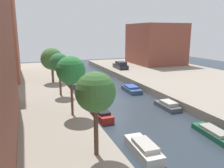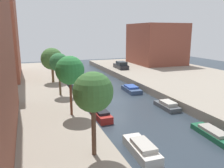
{
  "view_description": "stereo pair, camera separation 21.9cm",
  "coord_description": "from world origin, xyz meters",
  "px_view_note": "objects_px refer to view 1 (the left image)",
  "views": [
    {
      "loc": [
        -10.1,
        -24.51,
        8.24
      ],
      "look_at": [
        1.36,
        5.61,
        0.82
      ],
      "focal_mm": 36.76,
      "sensor_mm": 36.0,
      "label": 1
    },
    {
      "loc": [
        -9.9,
        -24.59,
        8.24
      ],
      "look_at": [
        1.36,
        5.61,
        0.82
      ],
      "focal_mm": 36.76,
      "sensor_mm": 36.0,
      "label": 2
    }
  ],
  "objects_px": {
    "street_tree_1": "(71,71)",
    "street_tree_0": "(95,93)",
    "low_block_right": "(156,44)",
    "moored_boat_left_1": "(143,149)",
    "moored_boat_right_3": "(131,89)",
    "moored_boat_left_4": "(72,84)",
    "moored_boat_left_3": "(85,94)",
    "street_tree_3": "(52,59)",
    "moored_boat_right_2": "(168,105)",
    "moored_boat_left_2": "(102,114)",
    "street_tree_2": "(59,63)",
    "parked_car": "(121,66)",
    "moored_boat_right_1": "(215,134)",
    "moored_boat_left_5": "(66,75)"
  },
  "relations": [
    {
      "from": "street_tree_1",
      "to": "moored_boat_left_4",
      "type": "bearing_deg",
      "value": 79.27
    },
    {
      "from": "low_block_right",
      "to": "moored_boat_left_1",
      "type": "bearing_deg",
      "value": -122.23
    },
    {
      "from": "moored_boat_left_1",
      "to": "moored_boat_left_4",
      "type": "relative_size",
      "value": 0.9
    },
    {
      "from": "moored_boat_left_2",
      "to": "low_block_right",
      "type": "bearing_deg",
      "value": 50.28
    },
    {
      "from": "street_tree_3",
      "to": "moored_boat_left_1",
      "type": "xyz_separation_m",
      "value": [
        3.49,
        -21.03,
        -3.97
      ]
    },
    {
      "from": "street_tree_1",
      "to": "moored_boat_left_2",
      "type": "xyz_separation_m",
      "value": [
        2.93,
        0.65,
        -4.58
      ]
    },
    {
      "from": "moored_boat_left_2",
      "to": "moored_boat_left_4",
      "type": "bearing_deg",
      "value": 90.21
    },
    {
      "from": "moored_boat_left_4",
      "to": "moored_boat_right_3",
      "type": "distance_m",
      "value": 9.57
    },
    {
      "from": "low_block_right",
      "to": "moored_boat_left_1",
      "type": "distance_m",
      "value": 39.76
    },
    {
      "from": "moored_boat_left_3",
      "to": "moored_boat_right_2",
      "type": "xyz_separation_m",
      "value": [
        7.37,
        -7.43,
        -0.07
      ]
    },
    {
      "from": "moored_boat_left_4",
      "to": "moored_boat_left_5",
      "type": "relative_size",
      "value": 1.19
    },
    {
      "from": "moored_boat_left_3",
      "to": "moored_boat_left_1",
      "type": "bearing_deg",
      "value": -89.02
    },
    {
      "from": "moored_boat_right_2",
      "to": "moored_boat_right_3",
      "type": "distance_m",
      "value": 7.96
    },
    {
      "from": "street_tree_1",
      "to": "moored_boat_left_3",
      "type": "distance_m",
      "value": 10.01
    },
    {
      "from": "moored_boat_left_4",
      "to": "street_tree_2",
      "type": "bearing_deg",
      "value": -109.2
    },
    {
      "from": "moored_boat_left_3",
      "to": "street_tree_2",
      "type": "bearing_deg",
      "value": -156.83
    },
    {
      "from": "low_block_right",
      "to": "parked_car",
      "type": "distance_m",
      "value": 11.88
    },
    {
      "from": "street_tree_2",
      "to": "moored_boat_left_3",
      "type": "relative_size",
      "value": 1.41
    },
    {
      "from": "moored_boat_left_3",
      "to": "street_tree_3",
      "type": "bearing_deg",
      "value": 118.32
    },
    {
      "from": "street_tree_3",
      "to": "moored_boat_left_3",
      "type": "height_order",
      "value": "street_tree_3"
    },
    {
      "from": "street_tree_2",
      "to": "moored_boat_right_3",
      "type": "distance_m",
      "value": 11.11
    },
    {
      "from": "moored_boat_right_1",
      "to": "moored_boat_right_2",
      "type": "bearing_deg",
      "value": 85.51
    },
    {
      "from": "street_tree_1",
      "to": "street_tree_0",
      "type": "bearing_deg",
      "value": -90.0
    },
    {
      "from": "moored_boat_left_2",
      "to": "moored_boat_left_4",
      "type": "distance_m",
      "value": 14.54
    },
    {
      "from": "moored_boat_left_1",
      "to": "moored_boat_right_1",
      "type": "bearing_deg",
      "value": 1.9
    },
    {
      "from": "low_block_right",
      "to": "moored_boat_left_5",
      "type": "xyz_separation_m",
      "value": [
        -21.23,
        -3.97,
        -5.13
      ]
    },
    {
      "from": "street_tree_0",
      "to": "moored_boat_left_4",
      "type": "height_order",
      "value": "street_tree_0"
    },
    {
      "from": "moored_boat_left_1",
      "to": "moored_boat_right_3",
      "type": "relative_size",
      "value": 0.97
    },
    {
      "from": "street_tree_2",
      "to": "moored_boat_left_1",
      "type": "bearing_deg",
      "value": -75.66
    },
    {
      "from": "parked_car",
      "to": "moored_boat_right_2",
      "type": "relative_size",
      "value": 1.31
    },
    {
      "from": "low_block_right",
      "to": "street_tree_2",
      "type": "relative_size",
      "value": 2.34
    },
    {
      "from": "street_tree_3",
      "to": "parked_car",
      "type": "xyz_separation_m",
      "value": [
        14.12,
        8.11,
        -2.8
      ]
    },
    {
      "from": "street_tree_0",
      "to": "moored_boat_left_1",
      "type": "xyz_separation_m",
      "value": [
        3.49,
        0.5,
        -4.43
      ]
    },
    {
      "from": "moored_boat_left_3",
      "to": "street_tree_0",
      "type": "bearing_deg",
      "value": -101.76
    },
    {
      "from": "street_tree_2",
      "to": "moored_boat_right_2",
      "type": "bearing_deg",
      "value": -29.69
    },
    {
      "from": "moored_boat_left_2",
      "to": "moored_boat_right_3",
      "type": "height_order",
      "value": "moored_boat_left_2"
    },
    {
      "from": "moored_boat_right_2",
      "to": "moored_boat_right_3",
      "type": "height_order",
      "value": "moored_boat_right_2"
    },
    {
      "from": "street_tree_3",
      "to": "parked_car",
      "type": "height_order",
      "value": "street_tree_3"
    },
    {
      "from": "street_tree_1",
      "to": "moored_boat_right_3",
      "type": "relative_size",
      "value": 1.31
    },
    {
      "from": "street_tree_3",
      "to": "moored_boat_left_2",
      "type": "distance_m",
      "value": 14.53
    },
    {
      "from": "low_block_right",
      "to": "moored_boat_right_2",
      "type": "distance_m",
      "value": 29.73
    },
    {
      "from": "street_tree_0",
      "to": "moored_boat_right_1",
      "type": "bearing_deg",
      "value": 4.1
    },
    {
      "from": "street_tree_2",
      "to": "moored_boat_left_5",
      "type": "height_order",
      "value": "street_tree_2"
    },
    {
      "from": "street_tree_0",
      "to": "moored_boat_right_2",
      "type": "bearing_deg",
      "value": 37.37
    },
    {
      "from": "moored_boat_right_3",
      "to": "moored_boat_left_4",
      "type": "bearing_deg",
      "value": 138.21
    },
    {
      "from": "street_tree_3",
      "to": "moored_boat_left_1",
      "type": "distance_m",
      "value": 21.69
    },
    {
      "from": "street_tree_2",
      "to": "parked_car",
      "type": "bearing_deg",
      "value": 47.66
    },
    {
      "from": "moored_boat_left_1",
      "to": "moored_boat_left_2",
      "type": "distance_m",
      "value": 7.4
    },
    {
      "from": "parked_car",
      "to": "moored_boat_left_1",
      "type": "relative_size",
      "value": 1.17
    },
    {
      "from": "street_tree_0",
      "to": "moored_boat_right_1",
      "type": "height_order",
      "value": "street_tree_0"
    }
  ]
}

